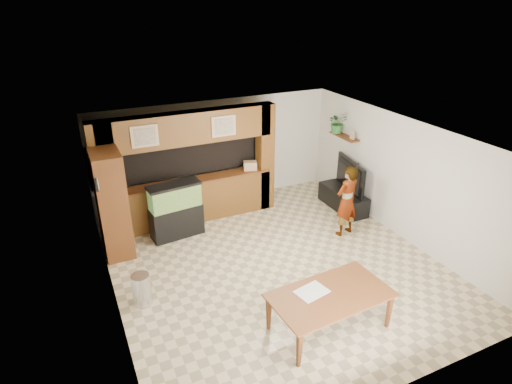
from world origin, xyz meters
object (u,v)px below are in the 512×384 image
aquarium (176,211)px  person (347,201)px  pantry_cabinet (112,204)px  television (345,176)px  dining_table (331,313)px

aquarium → person: 3.68m
pantry_cabinet → person: size_ratio=1.36×
television → dining_table: bearing=152.1°
television → dining_table: television is taller
television → aquarium: bearing=94.2°
person → aquarium: bearing=-35.4°
pantry_cabinet → aquarium: 1.37m
dining_table → person: bearing=47.0°
aquarium → television: bearing=-12.6°
television → person: (-0.71, -1.04, -0.06)m
person → dining_table: size_ratio=0.85×
pantry_cabinet → aquarium: size_ratio=1.76×
aquarium → television: 4.11m
pantry_cabinet → person: (4.64, -1.38, -0.29)m
person → dining_table: person is taller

